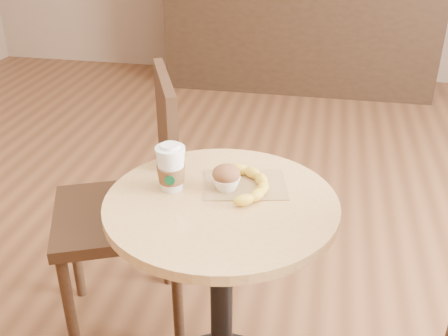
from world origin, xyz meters
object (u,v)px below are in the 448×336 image
at_px(cafe_table, 221,266).
at_px(chair_left, 135,200).
at_px(muffin, 226,177).
at_px(coffee_cup, 171,169).
at_px(banana, 249,185).

relative_size(cafe_table, chair_left, 0.76).
distance_m(chair_left, muffin, 0.49).
height_order(coffee_cup, banana, coffee_cup).
distance_m(coffee_cup, banana, 0.23).
bearing_deg(coffee_cup, banana, -2.14).
relative_size(muffin, banana, 0.35).
distance_m(cafe_table, muffin, 0.28).
xyz_separation_m(coffee_cup, banana, (0.22, 0.03, -0.04)).
bearing_deg(chair_left, muffin, 37.52).
height_order(cafe_table, muffin, muffin).
distance_m(cafe_table, chair_left, 0.46).
xyz_separation_m(cafe_table, coffee_cup, (-0.15, 0.03, 0.30)).
distance_m(chair_left, banana, 0.53).
relative_size(cafe_table, muffin, 9.06).
distance_m(muffin, banana, 0.07).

